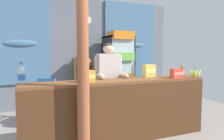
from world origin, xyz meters
name	(u,v)px	position (x,y,z in m)	size (l,w,h in m)	color
ground_plane	(102,125)	(0.00, 1.13, 0.00)	(7.34, 7.34, 0.00)	gray
back_wall_curtained	(80,51)	(0.02, 2.87, 1.44)	(5.21, 0.22, 2.79)	slate
stall_counter	(122,105)	(0.04, 0.31, 0.58)	(2.97, 0.49, 0.96)	brown
timber_post	(83,64)	(-0.64, 0.04, 1.25)	(0.18, 0.16, 2.60)	#995133
drink_fridge	(119,66)	(0.90, 2.36, 1.05)	(0.68, 0.69, 1.92)	#232328
bottle_shelf_rack	(83,82)	(-0.01, 2.58, 0.66)	(0.48, 0.28, 1.26)	brown
plastic_lawn_chair	(43,97)	(-1.02, 1.83, 0.49)	(0.62, 0.62, 0.86)	#3884D6
shopkeeper	(109,76)	(0.02, 0.83, 0.98)	(0.51, 0.42, 1.56)	#28282D
soda_bottle_water	(21,75)	(-1.38, 0.55, 1.09)	(0.10, 0.10, 0.30)	silver
soda_bottle_iced_tea	(182,70)	(1.38, 0.53, 1.06)	(0.07, 0.07, 0.24)	brown
snack_box_choco_powder	(88,76)	(-0.48, 0.37, 1.05)	(0.18, 0.16, 0.17)	gold
snack_box_crackers	(176,73)	(1.03, 0.26, 1.05)	(0.20, 0.11, 0.16)	#E5422D
snack_box_instant_noodle	(149,71)	(0.70, 0.60, 1.07)	(0.21, 0.12, 0.22)	#EAD14C
banana_bunch	(195,74)	(1.43, 0.25, 1.03)	(0.28, 0.06, 0.16)	#B7C647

